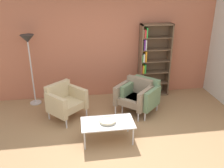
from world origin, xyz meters
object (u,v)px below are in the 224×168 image
object	(u,v)px
armchair_near_window	(142,95)
floor_lamp_torchiere	(28,47)
coffee_table_low	(108,124)
armchair_spare_guest	(65,101)
armchair_by_bookshelf	(135,95)
decorative_bowl	(108,121)
bookshelf_tall	(152,61)

from	to	relation	value
armchair_near_window	floor_lamp_torchiere	size ratio (longest dim) A/B	0.54
floor_lamp_torchiere	armchair_near_window	bearing A→B (deg)	-17.21
coffee_table_low	armchair_spare_guest	size ratio (longest dim) A/B	1.05
armchair_spare_guest	armchair_near_window	world-z (taller)	same
armchair_by_bookshelf	armchair_near_window	bearing A→B (deg)	41.97
coffee_table_low	armchair_spare_guest	distance (m)	1.30
decorative_bowl	armchair_near_window	bearing A→B (deg)	47.88
armchair_by_bookshelf	floor_lamp_torchiere	world-z (taller)	floor_lamp_torchiere
armchair_spare_guest	armchair_near_window	xyz separation A→B (m)	(1.76, 0.04, 0.00)
bookshelf_tall	armchair_near_window	xyz separation A→B (m)	(-0.48, -0.91, -0.51)
armchair_by_bookshelf	armchair_near_window	xyz separation A→B (m)	(0.17, -0.00, 0.00)
coffee_table_low	armchair_spare_guest	bearing A→B (deg)	129.05
armchair_by_bookshelf	floor_lamp_torchiere	size ratio (longest dim) A/B	0.55
armchair_near_window	armchair_by_bookshelf	bearing A→B (deg)	-135.97
armchair_by_bookshelf	bookshelf_tall	bearing A→B (deg)	97.15
bookshelf_tall	decorative_bowl	world-z (taller)	bookshelf_tall
armchair_spare_guest	floor_lamp_torchiere	bearing A→B (deg)	90.87
decorative_bowl	armchair_near_window	xyz separation A→B (m)	(0.95, 1.05, -0.02)
bookshelf_tall	floor_lamp_torchiere	xyz separation A→B (m)	(-3.03, -0.12, 0.52)
armchair_by_bookshelf	armchair_spare_guest	world-z (taller)	same
armchair_by_bookshelf	floor_lamp_torchiere	xyz separation A→B (m)	(-2.38, 0.79, 1.03)
coffee_table_low	armchair_by_bookshelf	bearing A→B (deg)	53.42
coffee_table_low	armchair_near_window	size ratio (longest dim) A/B	1.06
bookshelf_tall	floor_lamp_torchiere	world-z (taller)	bookshelf_tall
decorative_bowl	armchair_near_window	size ratio (longest dim) A/B	0.34
armchair_by_bookshelf	floor_lamp_torchiere	bearing A→B (deg)	-155.41
decorative_bowl	floor_lamp_torchiere	distance (m)	2.64
armchair_spare_guest	armchair_by_bookshelf	bearing A→B (deg)	-41.09
floor_lamp_torchiere	coffee_table_low	bearing A→B (deg)	-48.90
armchair_near_window	floor_lamp_torchiere	distance (m)	2.86
bookshelf_tall	armchair_spare_guest	xyz separation A→B (m)	(-2.25, -0.94, -0.51)
floor_lamp_torchiere	armchair_spare_guest	bearing A→B (deg)	-46.57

